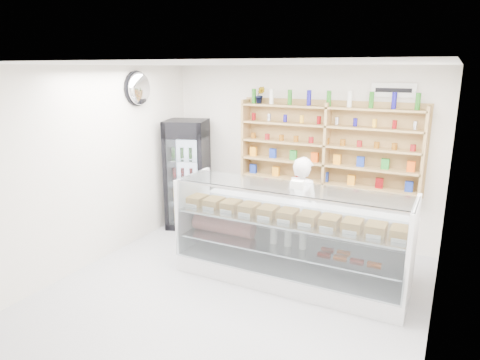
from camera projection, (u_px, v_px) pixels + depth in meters
The scene contains 8 objects.
room at pixel (225, 191), 4.87m from camera, with size 5.00×5.00×5.00m.
display_counter at pixel (289, 255), 5.65m from camera, with size 3.02×0.90×1.31m.
shop_worker at pixel (302, 209), 6.17m from camera, with size 0.57×0.37×1.56m, color silver.
drinks_cooler at pixel (187, 174), 7.49m from camera, with size 0.86×0.84×1.90m.
wall_shelving at pixel (326, 145), 6.62m from camera, with size 2.84×0.28×1.33m.
potted_plant at pixel (260, 95), 6.93m from camera, with size 0.15×0.12×0.27m, color #1E6626.
security_mirror at pixel (139, 89), 6.59m from camera, with size 0.15×0.50×0.50m, color silver.
wall_sign at pixel (394, 90), 6.12m from camera, with size 0.62×0.03×0.20m, color white.
Camera 1 is at (2.28, -4.09, 2.77)m, focal length 32.00 mm.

